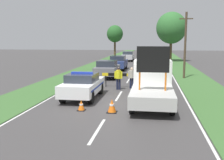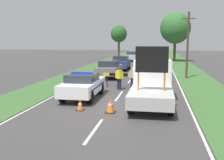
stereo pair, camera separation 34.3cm
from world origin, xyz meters
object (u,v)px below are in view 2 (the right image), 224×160
traffic_cone_lane_edge (95,79)px  queued_car_sedan_silver (132,56)px  queued_car_suv_grey (109,69)px  work_truck (152,83)px  queued_car_wagon_maroon (156,59)px  traffic_cone_behind_barrier (93,84)px  police_car (83,85)px  queued_car_hatch_blue (121,63)px  roadside_tree_near_left (175,28)px  pedestrian_civilian (133,76)px  utility_pole (188,44)px  traffic_cone_near_police (110,106)px  road_barrier (122,76)px  roadside_tree_near_right (119,34)px  police_officer (119,76)px  traffic_cone_centre_front (80,105)px  traffic_cone_near_truck (144,82)px

traffic_cone_lane_edge → queued_car_sedan_silver: queued_car_sedan_silver is taller
traffic_cone_lane_edge → queued_car_suv_grey: queued_car_suv_grey is taller
work_truck → queued_car_wagon_maroon: work_truck is taller
traffic_cone_behind_barrier → police_car: bearing=-86.6°
police_car → queued_car_hatch_blue: bearing=85.6°
queued_car_sedan_silver → roadside_tree_near_left: 8.50m
police_car → work_truck: (4.17, -0.55, 0.33)m
queued_car_sedan_silver → pedestrian_civilian: bearing=96.0°
police_car → queued_car_suv_grey: bearing=86.2°
roadside_tree_near_left → utility_pole: bearing=-90.0°
traffic_cone_near_police → queued_car_sedan_silver: queued_car_sedan_silver is taller
work_truck → traffic_cone_behind_barrier: (-4.37, 3.84, -0.80)m
traffic_cone_lane_edge → queued_car_sedan_silver: (0.57, 23.82, 0.49)m
road_barrier → police_car: bearing=-120.8°
police_car → traffic_cone_near_police: police_car is taller
traffic_cone_near_police → roadside_tree_near_right: (-5.19, 36.98, 4.33)m
road_barrier → police_officer: police_officer is taller
traffic_cone_near_police → utility_pole: bearing=69.0°
queued_car_hatch_blue → queued_car_suv_grey: bearing=88.9°
pedestrian_civilian → traffic_cone_behind_barrier: 2.96m
work_truck → utility_pole: (2.90, 10.19, 1.99)m
traffic_cone_near_police → queued_car_wagon_maroon: queued_car_wagon_maroon is taller
traffic_cone_near_police → traffic_cone_behind_barrier: traffic_cone_behind_barrier is taller
traffic_cone_behind_barrier → queued_car_suv_grey: (0.15, 5.66, 0.52)m
work_truck → utility_pole: 10.78m
road_barrier → queued_car_sedan_silver: (-1.82, 25.20, -0.02)m
traffic_cone_near_police → queued_car_hatch_blue: bearing=96.6°
work_truck → police_officer: 4.39m
roadside_tree_near_left → road_barrier: bearing=-101.7°
traffic_cone_near_police → traffic_cone_centre_front: traffic_cone_near_police is taller
utility_pole → traffic_cone_near_police: bearing=-111.0°
work_truck → queued_car_sedan_silver: size_ratio=1.31×
traffic_cone_near_police → utility_pole: 13.74m
traffic_cone_near_truck → traffic_cone_behind_barrier: 4.16m
police_car → queued_car_hatch_blue: (0.08, 15.79, 0.06)m
pedestrian_civilian → utility_pole: utility_pole is taller
traffic_cone_behind_barrier → queued_car_sedan_silver: 26.01m
utility_pole → traffic_cone_near_truck: bearing=-130.8°
police_officer → traffic_cone_centre_front: bearing=96.0°
road_barrier → queued_car_sedan_silver: bearing=87.1°
traffic_cone_near_police → roadside_tree_near_left: roadside_tree_near_left is taller
work_truck → roadside_tree_near_left: bearing=-96.8°
work_truck → traffic_cone_centre_front: 4.26m
pedestrian_civilian → queued_car_wagon_maroon: size_ratio=0.40×
queued_car_suv_grey → queued_car_hatch_blue: size_ratio=0.91×
work_truck → pedestrian_civilian: (-1.50, 4.28, -0.22)m
work_truck → queued_car_sedan_silver: work_truck is taller
traffic_cone_near_police → utility_pole: (4.83, 12.56, 2.80)m
police_officer → roadside_tree_near_right: (-4.72, 30.95, 3.72)m
police_car → roadside_tree_near_right: roadside_tree_near_right is taller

